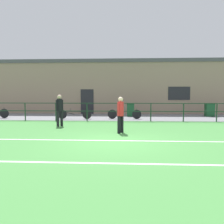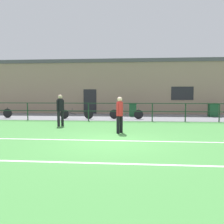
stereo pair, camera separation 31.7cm
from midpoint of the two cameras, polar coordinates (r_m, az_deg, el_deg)
The scene contains 12 objects.
ground at distance 8.16m, azimuth -0.57°, elevation -7.65°, with size 60.00×44.00×0.04m, color #478C42.
field_line_touchline at distance 8.30m, azimuth -0.50°, elevation -7.29°, with size 36.00×0.11×0.00m, color white.
field_line_hash at distance 5.68m, azimuth -2.33°, elevation -12.93°, with size 36.00×0.11×0.00m, color white.
pavement_strip at distance 16.55m, azimuth 1.39°, elevation -1.27°, with size 48.00×5.00×0.02m, color slate.
perimeter_fence at distance 14.00m, azimuth 1.06°, elevation 0.68°, with size 36.07×0.07×1.15m.
clubhouse_facade at distance 20.17m, azimuth 1.74°, elevation 6.41°, with size 28.00×2.56×4.66m.
player_goalkeeper at distance 12.18m, azimuth -13.93°, elevation 0.90°, with size 0.31×0.39×1.67m.
player_striker at distance 9.77m, azimuth 1.26°, elevation -0.15°, with size 0.28×0.38×1.59m.
bicycle_parked_0 at distance 15.22m, azimuth 2.58°, elevation -0.52°, with size 2.28×0.04×0.73m.
bicycle_parked_1 at distance 15.42m, azimuth -10.10°, elevation -0.54°, with size 2.31×0.04×0.72m.
trash_bin_0 at distance 18.29m, azimuth 23.13°, elevation 0.53°, with size 0.65×0.55×1.00m.
trash_bin_1 at distance 16.94m, azimuth 4.19°, elevation 0.55°, with size 0.56×0.48×0.97m.
Camera 1 is at (0.37, -7.97, 1.72)m, focal length 35.92 mm.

